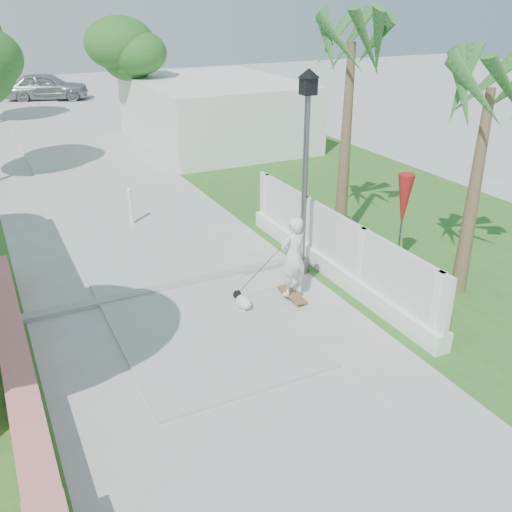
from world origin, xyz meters
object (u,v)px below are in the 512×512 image
bollard (131,206)px  dog (242,301)px  street_lamp (305,168)px  parked_car (47,86)px  skateboarder (287,260)px  patio_umbrella (404,202)px

bollard → dog: 5.57m
street_lamp → dog: 3.13m
parked_car → skateboarder: bearing=-162.9°
bollard → skateboarder: skateboarder is taller
patio_umbrella → parked_car: 28.23m
skateboarder → patio_umbrella: bearing=170.3°
dog → patio_umbrella: bearing=-11.7°
bollard → patio_umbrella: size_ratio=0.47×
bollard → parked_car: size_ratio=0.23×
street_lamp → patio_umbrella: bearing=-27.8°
skateboarder → dog: bearing=-9.3°
street_lamp → dog: street_lamp is taller
dog → skateboarder: bearing=-11.4°
street_lamp → patio_umbrella: size_ratio=1.93×
skateboarder → parked_car: (-0.73, 27.99, -0.10)m
bollard → patio_umbrella: (4.60, -5.50, 1.10)m
skateboarder → dog: (-1.00, -0.01, -0.69)m
bollard → parked_car: 22.51m
street_lamp → parked_car: 27.09m
bollard → street_lamp: bearing=-59.0°
street_lamp → bollard: (-2.70, 4.50, -1.84)m
parked_car → street_lamp: bearing=-160.8°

